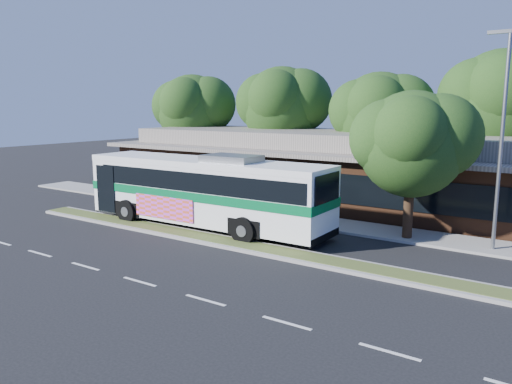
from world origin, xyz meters
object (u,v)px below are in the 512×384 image
(transit_bus, at_px, (206,187))
(sedan, at_px, (203,187))
(sidewalk_tree, at_px, (420,142))
(lamp_post, at_px, (501,135))

(transit_bus, distance_m, sedan, 8.99)
(sedan, xyz_separation_m, sidewalk_tree, (15.34, -3.14, 3.86))
(sedan, distance_m, sidewalk_tree, 16.13)
(sidewalk_tree, bearing_deg, lamp_post, 1.27)
(lamp_post, bearing_deg, sidewalk_tree, -178.73)
(sidewalk_tree, bearing_deg, transit_bus, -159.59)
(lamp_post, relative_size, sidewalk_tree, 1.34)
(lamp_post, distance_m, sedan, 19.29)
(transit_bus, relative_size, sidewalk_tree, 1.99)
(transit_bus, bearing_deg, sedan, 130.39)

